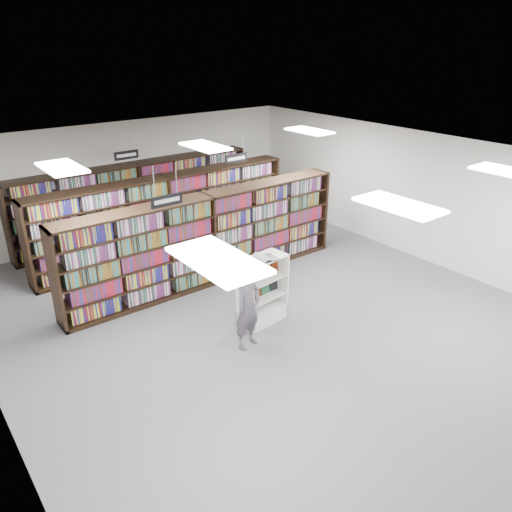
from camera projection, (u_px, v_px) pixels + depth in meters
floor at (263, 314)px, 10.34m from camera, size 12.00×12.00×0.00m
ceiling at (264, 162)px, 9.04m from camera, size 10.00×12.00×0.10m
wall_back at (131, 179)px, 14.03m from camera, size 10.00×0.10×3.20m
wall_right at (420, 197)px, 12.48m from camera, size 0.10×12.00×3.20m
bookshelf_row_near at (209, 239)px, 11.36m from camera, size 7.00×0.60×2.10m
bookshelf_row_mid at (167, 216)px, 12.81m from camera, size 7.00×0.60×2.10m
bookshelf_row_far at (138, 200)px, 14.04m from camera, size 7.00×0.60×2.10m
aisle_sign_left at (167, 199)px, 9.20m from camera, size 0.65×0.02×0.80m
aisle_sign_right at (236, 158)px, 12.32m from camera, size 0.65×0.02×0.80m
aisle_sign_center at (126, 154)px, 12.65m from camera, size 0.65×0.02×0.80m
troffer_front_left at (218, 260)px, 5.21m from camera, size 0.60×1.20×0.04m
troffer_front_center at (399, 205)px, 6.89m from camera, size 0.60×1.20×0.04m
troffer_front_right at (509, 172)px, 8.56m from camera, size 0.60×1.20×0.04m
troffer_back_left at (62, 167)px, 8.83m from camera, size 0.60×1.20×0.04m
troffer_back_center at (205, 146)px, 10.50m from camera, size 0.60×1.20×0.04m
troffer_back_right at (309, 131)px, 12.18m from camera, size 0.60×1.20×0.04m
endcap_display at (261, 300)px, 9.96m from camera, size 1.04×0.60×1.39m
open_book at (261, 259)px, 9.46m from camera, size 0.66×0.42×0.13m
shopper at (248, 307)px, 9.00m from camera, size 0.67×0.52×1.61m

